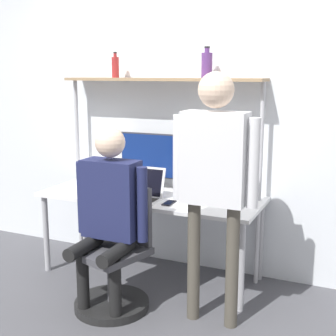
% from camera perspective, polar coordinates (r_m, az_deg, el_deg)
% --- Properties ---
extents(ground_plane, '(12.00, 12.00, 0.00)m').
position_cam_1_polar(ground_plane, '(3.93, -4.61, -14.88)').
color(ground_plane, '#4C4C51').
extents(wall_back, '(8.00, 0.06, 2.70)m').
position_cam_1_polar(wall_back, '(4.23, 0.15, 6.17)').
color(wall_back, silver).
rests_on(wall_back, ground_plane).
extents(desk, '(1.90, 0.72, 0.72)m').
position_cam_1_polar(desk, '(4.01, -2.13, -4.23)').
color(desk, white).
rests_on(desk, ground_plane).
extents(shelf_unit, '(1.80, 0.27, 1.70)m').
position_cam_1_polar(shelf_unit, '(4.06, -0.87, 7.61)').
color(shelf_unit, '#997A56').
rests_on(shelf_unit, ground_plane).
extents(monitor, '(0.53, 0.24, 0.50)m').
position_cam_1_polar(monitor, '(4.17, -2.46, 1.11)').
color(monitor, '#333338').
rests_on(monitor, desk).
extents(laptop, '(0.34, 0.26, 0.25)m').
position_cam_1_polar(laptop, '(3.87, -3.05, -2.69)').
color(laptop, silver).
rests_on(laptop, desk).
extents(cell_phone, '(0.07, 0.15, 0.01)m').
position_cam_1_polar(cell_phone, '(3.72, 0.13, -4.27)').
color(cell_phone, black).
rests_on(cell_phone, desk).
extents(office_chair, '(0.57, 0.57, 0.92)m').
position_cam_1_polar(office_chair, '(3.62, -6.47, -12.38)').
color(office_chair, black).
rests_on(office_chair, ground_plane).
extents(person_seated, '(0.58, 0.47, 1.37)m').
position_cam_1_polar(person_seated, '(3.41, -7.22, -4.49)').
color(person_seated, black).
rests_on(person_seated, ground_plane).
extents(person_standing, '(0.60, 0.24, 1.75)m').
position_cam_1_polar(person_standing, '(3.13, 5.70, 0.23)').
color(person_standing, '#4C473D').
rests_on(person_standing, ground_plane).
extents(bottle_red, '(0.06, 0.06, 0.22)m').
position_cam_1_polar(bottle_red, '(4.26, -6.43, 12.16)').
color(bottle_red, maroon).
rests_on(bottle_red, shelf_unit).
extents(bottle_purple, '(0.09, 0.09, 0.25)m').
position_cam_1_polar(bottle_purple, '(3.89, 4.76, 12.44)').
color(bottle_purple, '#593372').
rests_on(bottle_purple, shelf_unit).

